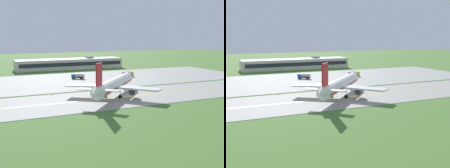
% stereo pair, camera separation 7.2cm
% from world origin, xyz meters
% --- Properties ---
extents(ground_plane, '(500.00, 500.00, 0.00)m').
position_xyz_m(ground_plane, '(0.00, 0.00, 0.00)').
color(ground_plane, '#47702D').
extents(taxiway_strip, '(240.00, 28.00, 0.10)m').
position_xyz_m(taxiway_strip, '(0.00, 0.00, 0.05)').
color(taxiway_strip, gray).
rests_on(taxiway_strip, ground).
extents(apron_pad, '(140.00, 52.00, 0.10)m').
position_xyz_m(apron_pad, '(10.00, 42.00, 0.05)').
color(apron_pad, gray).
rests_on(apron_pad, ground).
extents(taxiway_centreline, '(220.00, 0.60, 0.01)m').
position_xyz_m(taxiway_centreline, '(0.00, 0.00, 0.11)').
color(taxiway_centreline, yellow).
rests_on(taxiway_centreline, taxiway_strip).
extents(airplane_lead, '(30.27, 32.12, 12.70)m').
position_xyz_m(airplane_lead, '(-4.28, 1.89, 4.13)').
color(airplane_lead, white).
rests_on(airplane_lead, ground).
extents(service_truck_baggage, '(6.24, 3.04, 2.65)m').
position_xyz_m(service_truck_baggage, '(22.20, 42.60, 1.53)').
color(service_truck_baggage, yellow).
rests_on(service_truck_baggage, ground).
extents(service_truck_fuel, '(6.04, 5.22, 2.65)m').
position_xyz_m(service_truck_fuel, '(-2.30, 46.13, 1.53)').
color(service_truck_fuel, '#264CA5').
rests_on(service_truck_fuel, ground).
extents(terminal_building, '(64.35, 13.69, 7.26)m').
position_xyz_m(terminal_building, '(6.63, 88.82, 3.05)').
color(terminal_building, beige).
rests_on(terminal_building, ground).
extents(traffic_cone_near_edge, '(0.44, 0.44, 0.60)m').
position_xyz_m(traffic_cone_near_edge, '(8.83, 12.27, 0.30)').
color(traffic_cone_near_edge, orange).
rests_on(traffic_cone_near_edge, ground).
extents(traffic_cone_mid_edge, '(0.44, 0.44, 0.60)m').
position_xyz_m(traffic_cone_mid_edge, '(-22.44, 13.10, 0.30)').
color(traffic_cone_mid_edge, orange).
rests_on(traffic_cone_mid_edge, ground).
extents(traffic_cone_far_edge, '(0.44, 0.44, 0.60)m').
position_xyz_m(traffic_cone_far_edge, '(-9.36, -12.55, 0.30)').
color(traffic_cone_far_edge, orange).
rests_on(traffic_cone_far_edge, ground).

